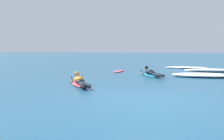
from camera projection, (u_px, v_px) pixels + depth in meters
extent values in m
plane|color=navy|center=(147.00, 70.00, 17.24)|extent=(120.00, 120.00, 0.00)
ellipsoid|color=#E54C66|center=(79.00, 84.00, 10.30)|extent=(1.32, 1.97, 0.07)
ellipsoid|color=#E54C66|center=(75.00, 81.00, 11.16)|extent=(0.27, 0.27, 0.06)
ellipsoid|color=orange|center=(79.00, 80.00, 10.34)|extent=(0.67, 0.83, 0.35)
ellipsoid|color=black|center=(81.00, 82.00, 9.94)|extent=(0.43, 0.40, 0.20)
cylinder|color=black|center=(82.00, 85.00, 9.33)|extent=(0.48, 0.92, 0.14)
ellipsoid|color=black|center=(83.00, 87.00, 8.88)|extent=(0.18, 0.24, 0.08)
cylinder|color=black|center=(86.00, 85.00, 9.38)|extent=(0.57, 0.89, 0.14)
ellipsoid|color=black|center=(89.00, 86.00, 8.94)|extent=(0.18, 0.24, 0.08)
cylinder|color=black|center=(72.00, 81.00, 10.66)|extent=(0.32, 0.55, 0.33)
sphere|color=tan|center=(70.00, 82.00, 11.02)|extent=(0.09, 0.09, 0.09)
cylinder|color=black|center=(82.00, 80.00, 10.77)|extent=(0.32, 0.55, 0.33)
sphere|color=tan|center=(81.00, 82.00, 11.11)|extent=(0.09, 0.09, 0.09)
sphere|color=tan|center=(77.00, 74.00, 10.72)|extent=(0.21, 0.21, 0.21)
ellipsoid|color=#AD894C|center=(77.00, 73.00, 10.70)|extent=(0.28, 0.27, 0.16)
ellipsoid|color=#2DB2D1|center=(150.00, 75.00, 13.59)|extent=(1.29, 2.01, 0.07)
ellipsoid|color=#2DB2D1|center=(143.00, 73.00, 14.48)|extent=(0.26, 0.26, 0.06)
ellipsoid|color=black|center=(149.00, 72.00, 13.62)|extent=(0.64, 0.78, 0.35)
ellipsoid|color=black|center=(153.00, 73.00, 13.24)|extent=(0.43, 0.40, 0.20)
cylinder|color=black|center=(156.00, 75.00, 12.68)|extent=(0.43, 0.85, 0.14)
ellipsoid|color=black|center=(160.00, 76.00, 12.26)|extent=(0.18, 0.24, 0.08)
cylinder|color=black|center=(159.00, 75.00, 12.72)|extent=(0.52, 0.82, 0.14)
ellipsoid|color=black|center=(164.00, 76.00, 12.32)|extent=(0.18, 0.24, 0.08)
cylinder|color=black|center=(143.00, 73.00, 13.92)|extent=(0.31, 0.55, 0.32)
sphere|color=tan|center=(140.00, 74.00, 14.28)|extent=(0.09, 0.09, 0.09)
cylinder|color=black|center=(150.00, 73.00, 14.03)|extent=(0.31, 0.55, 0.32)
sphere|color=tan|center=(148.00, 74.00, 14.37)|extent=(0.09, 0.09, 0.09)
sphere|color=tan|center=(146.00, 68.00, 13.98)|extent=(0.21, 0.21, 0.21)
ellipsoid|color=black|center=(146.00, 67.00, 13.96)|extent=(0.28, 0.27, 0.16)
ellipsoid|color=#E54C66|center=(119.00, 71.00, 15.93)|extent=(0.78, 1.86, 0.07)
cube|color=#1E9EDB|center=(119.00, 70.00, 15.92)|extent=(0.28, 1.52, 0.01)
cone|color=black|center=(122.00, 71.00, 16.61)|extent=(0.11, 0.11, 0.16)
ellipsoid|color=white|center=(209.00, 70.00, 15.70)|extent=(3.00, 0.70, 0.21)
ellipsoid|color=white|center=(221.00, 71.00, 15.69)|extent=(1.11, 0.50, 0.15)
ellipsoid|color=white|center=(194.00, 71.00, 15.77)|extent=(1.11, 0.45, 0.12)
ellipsoid|color=white|center=(186.00, 68.00, 18.36)|extent=(3.04, 0.98, 0.13)
ellipsoid|color=white|center=(197.00, 68.00, 18.27)|extent=(1.11, 0.50, 0.09)
ellipsoid|color=white|center=(173.00, 68.00, 18.52)|extent=(1.09, 0.80, 0.07)
ellipsoid|color=white|center=(202.00, 75.00, 12.97)|extent=(3.08, 1.46, 0.21)
ellipsoid|color=white|center=(217.00, 76.00, 12.97)|extent=(1.11, 0.65, 0.14)
ellipsoid|color=white|center=(184.00, 76.00, 13.07)|extent=(1.22, 0.99, 0.11)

